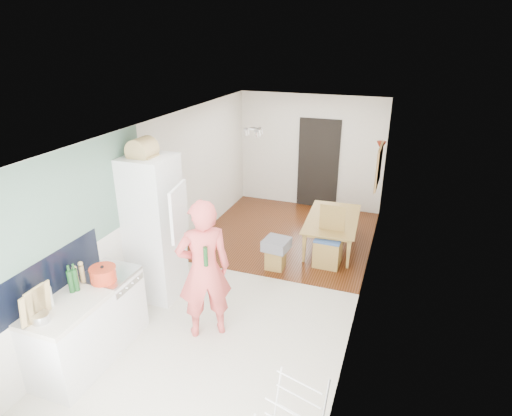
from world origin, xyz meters
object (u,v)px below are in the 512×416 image
Objects in this scene: person at (203,258)px; stool at (276,258)px; dining_table at (333,235)px; dining_chair at (329,238)px.

stool is at bearing -136.00° from person.
dining_chair is at bearing 179.62° from dining_table.
dining_table is (1.11, 3.00, -0.87)m from person.
dining_chair is (0.04, -0.70, 0.27)m from dining_table.
dining_chair reaches higher than dining_table.
stool is (0.36, 1.88, -0.92)m from person.
person is 5.78× the size of stool.
stool is (-0.79, -0.41, -0.32)m from dining_chair.
stool is (-0.76, -1.11, -0.05)m from dining_table.
person is at bearing -115.92° from dining_chair.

